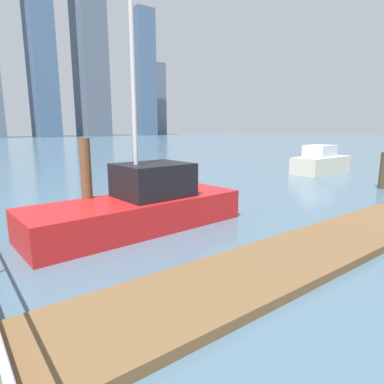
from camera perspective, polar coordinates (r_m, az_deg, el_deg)
name	(u,v)px	position (r m, az deg, el deg)	size (l,w,h in m)	color
ground_plane	(44,195)	(15.46, -24.46, -0.46)	(300.00, 300.00, 0.00)	slate
floating_dock	(300,255)	(7.72, 18.39, -10.32)	(12.48, 2.00, 0.18)	brown
dock_piling_0	(87,184)	(9.68, -17.93, 1.37)	(0.31, 0.31, 2.58)	brown
dock_piling_4	(383,171)	(17.92, 30.43, 3.26)	(0.33, 0.33, 1.72)	#473826
moored_boat_2	(141,205)	(9.46, -8.89, -2.30)	(6.31, 2.43, 7.62)	red
moored_boat_3	(321,162)	(22.45, 21.57, 4.87)	(4.43, 1.90, 1.78)	beige
skyline_tower_4	(89,30)	(124.06, -17.61, 25.37)	(9.04, 9.03, 68.69)	slate
skyline_tower_5	(144,74)	(133.54, -8.41, 19.70)	(7.13, 6.97, 45.90)	slate
skyline_tower_6	(151,99)	(153.05, -7.24, 15.75)	(10.58, 9.76, 30.72)	slate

